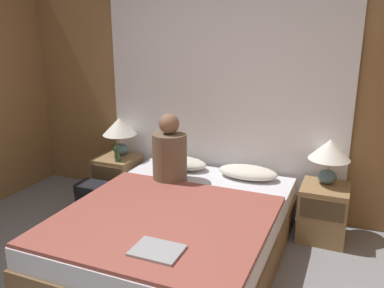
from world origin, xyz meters
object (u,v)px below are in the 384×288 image
(bed, at_px, (178,232))
(backpack_on_floor, at_px, (95,198))
(person_left_in_bed, at_px, (170,153))
(beer_bottle_on_left_stand, at_px, (117,154))
(pillow_right, at_px, (248,172))
(pillow_left, at_px, (180,163))
(nightstand_left, at_px, (118,178))
(laptop_on_bed, at_px, (157,250))
(lamp_left, at_px, (120,129))
(nightstand_right, at_px, (323,212))
(lamp_right, at_px, (330,153))

(bed, xyz_separation_m, backpack_on_floor, (-1.07, 0.34, -0.02))
(person_left_in_bed, relative_size, beer_bottle_on_left_stand, 3.01)
(pillow_right, bearing_deg, beer_bottle_on_left_stand, -172.59)
(bed, bearing_deg, pillow_left, 113.03)
(nightstand_left, xyz_separation_m, laptop_on_bed, (1.27, -1.51, 0.24))
(laptop_on_bed, bearing_deg, nightstand_left, 130.08)
(beer_bottle_on_left_stand, bearing_deg, lamp_left, 113.95)
(nightstand_right, bearing_deg, backpack_on_floor, -168.06)
(person_left_in_bed, bearing_deg, lamp_left, 154.41)
(lamp_right, distance_m, backpack_on_floor, 2.30)
(lamp_left, distance_m, pillow_left, 0.78)
(bed, relative_size, nightstand_left, 4.14)
(nightstand_left, height_order, nightstand_right, same)
(pillow_right, relative_size, person_left_in_bed, 0.88)
(nightstand_right, relative_size, backpack_on_floor, 1.38)
(beer_bottle_on_left_stand, bearing_deg, lamp_right, 5.60)
(nightstand_left, distance_m, backpack_on_floor, 0.46)
(bed, relative_size, laptop_on_bed, 6.50)
(lamp_right, height_order, beer_bottle_on_left_stand, lamp_right)
(bed, xyz_separation_m, pillow_left, (-0.36, 0.85, 0.29))
(bed, bearing_deg, nightstand_left, 143.70)
(nightstand_right, xyz_separation_m, pillow_left, (-1.45, 0.05, 0.26))
(nightstand_right, distance_m, pillow_left, 1.47)
(backpack_on_floor, bearing_deg, lamp_right, 13.91)
(nightstand_left, height_order, lamp_left, lamp_left)
(person_left_in_bed, bearing_deg, pillow_right, 27.40)
(bed, bearing_deg, person_left_in_bed, 121.37)
(nightstand_right, height_order, backpack_on_floor, nightstand_right)
(lamp_right, xyz_separation_m, person_left_in_bed, (-1.39, -0.37, -0.07))
(beer_bottle_on_left_stand, height_order, backpack_on_floor, beer_bottle_on_left_stand)
(lamp_right, distance_m, laptop_on_bed, 1.85)
(pillow_left, xyz_separation_m, person_left_in_bed, (0.05, -0.35, 0.21))
(nightstand_left, height_order, pillow_right, pillow_right)
(nightstand_right, bearing_deg, bed, -143.70)
(lamp_right, relative_size, beer_bottle_on_left_stand, 1.92)
(person_left_in_bed, height_order, laptop_on_bed, person_left_in_bed)
(lamp_right, xyz_separation_m, backpack_on_floor, (-2.16, -0.53, -0.59))
(person_left_in_bed, distance_m, backpack_on_floor, 0.94)
(person_left_in_bed, bearing_deg, pillow_left, 98.93)
(bed, height_order, backpack_on_floor, bed)
(backpack_on_floor, bearing_deg, pillow_left, 35.39)
(beer_bottle_on_left_stand, distance_m, laptop_on_bed, 1.82)
(person_left_in_bed, xyz_separation_m, laptop_on_bed, (0.49, -1.22, -0.23))
(pillow_left, relative_size, beer_bottle_on_left_stand, 2.66)
(lamp_left, relative_size, beer_bottle_on_left_stand, 1.92)
(nightstand_right, distance_m, lamp_right, 0.55)
(lamp_right, relative_size, pillow_left, 0.72)
(lamp_left, bearing_deg, bed, -38.89)
(lamp_right, bearing_deg, pillow_right, -177.81)
(nightstand_right, xyz_separation_m, beer_bottle_on_left_stand, (-2.08, -0.13, 0.34))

